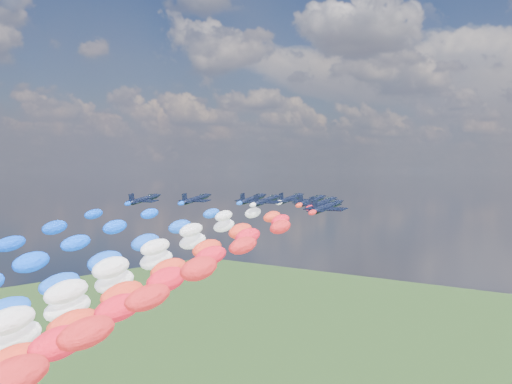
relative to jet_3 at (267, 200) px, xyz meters
The scene contains 10 objects.
jet_0 29.70m from the jet_3, 151.45° to the right, with size 8.48×11.37×2.51m, color black, non-canonical shape.
jet_1 18.37m from the jet_3, 163.36° to the right, with size 8.48×11.37×2.51m, color black, non-canonical shape.
jet_2 8.66m from the jet_3, 151.45° to the left, with size 8.48×11.37×2.51m, color black, non-canonical shape.
jet_3 is the anchor object (origin of this frame).
jet_4 11.91m from the jet_3, 98.54° to the left, with size 8.48×11.37×2.51m, color black, non-canonical shape.
trail_4 60.49m from the jet_3, 91.79° to the right, with size 6.67×133.89×47.72m, color white, non-canonical shape.
jet_5 10.33m from the jet_3, 27.96° to the left, with size 8.48×11.37×2.51m, color black, non-canonical shape.
trail_5 67.62m from the jet_3, 81.82° to the right, with size 6.67×133.89×47.72m, color #F73723, non-canonical shape.
jet_6 17.05m from the jet_3, ahead, with size 8.48×11.37×2.51m, color black, non-canonical shape.
jet_7 28.87m from the jet_3, 28.25° to the right, with size 8.48×11.37×2.51m, color black, non-canonical shape.
Camera 1 is at (91.74, -106.96, 95.34)m, focal length 44.85 mm.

